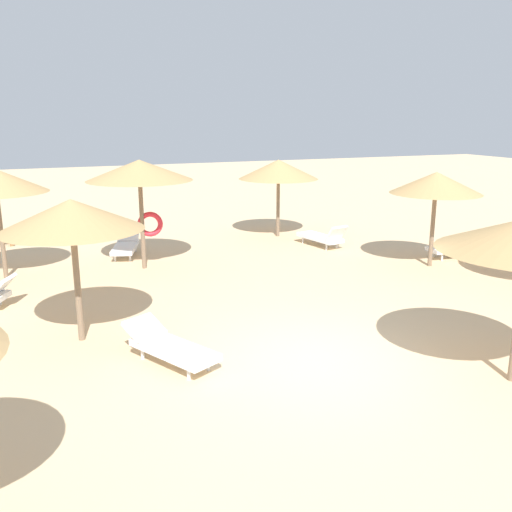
% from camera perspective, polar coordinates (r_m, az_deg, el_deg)
% --- Properties ---
extents(ground_plane, '(80.00, 80.00, 0.00)m').
position_cam_1_polar(ground_plane, '(9.88, 6.73, -10.82)').
color(ground_plane, '#DBBA8C').
extents(parasol_1, '(2.60, 2.60, 2.72)m').
position_cam_1_polar(parasol_1, '(10.56, -18.53, 4.02)').
color(parasol_1, '#75604C').
rests_on(parasol_1, ground).
extents(parasol_2, '(2.76, 2.76, 2.69)m').
position_cam_1_polar(parasol_2, '(19.27, 2.33, 8.93)').
color(parasol_2, '#75604C').
rests_on(parasol_2, ground).
extents(parasol_4, '(2.87, 2.87, 3.02)m').
position_cam_1_polar(parasol_4, '(15.35, -11.95, 8.56)').
color(parasol_4, '#75604C').
rests_on(parasol_4, ground).
extents(parasol_5, '(2.51, 2.51, 2.67)m').
position_cam_1_polar(parasol_5, '(16.08, 18.12, 7.17)').
color(parasol_5, '#75604C').
rests_on(parasol_5, ground).
extents(lounger_1, '(1.44, 2.00, 0.62)m').
position_cam_1_polar(lounger_1, '(9.79, -9.00, -9.16)').
color(lounger_1, white).
rests_on(lounger_1, ground).
extents(lounger_2, '(1.00, 1.94, 0.81)m').
position_cam_1_polar(lounger_2, '(18.12, 6.89, 1.99)').
color(lounger_2, white).
rests_on(lounger_2, ground).
extents(lounger_4, '(1.18, 2.01, 0.68)m').
position_cam_1_polar(lounger_4, '(17.33, -13.31, 1.09)').
color(lounger_4, white).
rests_on(lounger_4, ground).
extents(lounger_5, '(1.94, 0.82, 0.73)m').
position_cam_1_polar(lounger_5, '(17.73, 20.28, 0.89)').
color(lounger_5, white).
rests_on(lounger_5, ground).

